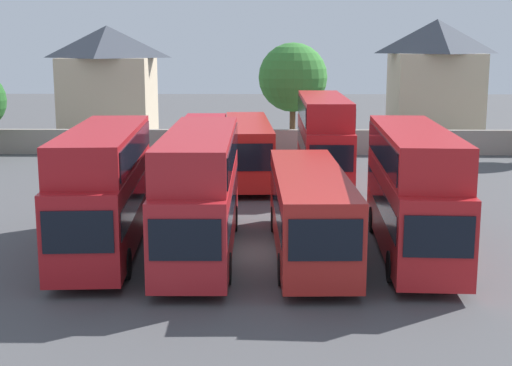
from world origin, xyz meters
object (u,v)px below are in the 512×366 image
Objects in this scene: bus_3 at (309,208)px; bus_4 at (413,185)px; house_terrace_left at (108,81)px; bus_1 at (104,184)px; bus_5 at (202,147)px; tree_right_of_lot at (293,78)px; bus_7 at (323,134)px; house_terrace_centre at (435,78)px; bus_6 at (248,147)px; bus_2 at (200,186)px.

bus_4 is at bearing 91.20° from bus_3.
bus_1 is at bearing -78.09° from house_terrace_left.
bus_5 is 14.47m from tree_right_of_lot.
bus_7 is at bearing 88.79° from bus_5.
bus_3 is (7.87, -0.29, -0.84)m from bus_1.
bus_6 is at bearing -127.96° from house_terrace_centre.
tree_right_of_lot is at bearing -173.81° from bus_7.
bus_3 is at bearing 6.87° from bus_6.
bus_1 is at bearing -93.82° from bus_3.
bus_2 is at bearing -8.60° from bus_6.
bus_2 is 0.96× the size of bus_6.
bus_3 is 28.32m from tree_right_of_lot.
house_terrace_left is (-19.20, 35.13, 2.09)m from bus_4.
bus_2 is 1.04× the size of bus_5.
bus_1 is at bearing -87.73° from bus_4.
bus_7 is 1.21× the size of house_terrace_left.
bus_4 is at bearing 30.43° from bus_5.
bus_5 is at bearing -89.61° from bus_7.
house_terrace_left is (-7.39, 35.05, 2.10)m from bus_1.
house_terrace_centre reaches higher than bus_1.
bus_6 is at bearing -57.97° from house_terrace_left.
house_terrace_left is (-11.09, 35.21, 2.14)m from bus_2.
bus_1 is 29.10m from tree_right_of_lot.
house_terrace_centre reaches higher than bus_2.
bus_5 is 1.37× the size of tree_right_of_lot.
bus_7 is (7.12, 0.05, 0.81)m from bus_5.
bus_7 reaches higher than bus_5.
tree_right_of_lot is at bearing 154.31° from bus_5.
house_terrace_left reaches higher than bus_4.
bus_5 is 2.70m from bus_6.
bus_5 is 1.11× the size of house_terrace_centre.
tree_right_of_lot is at bearing 159.83° from bus_1.
bus_7 is 1.42× the size of tree_right_of_lot.
bus_5 is (-9.41, 15.07, -0.76)m from bus_4.
bus_5 is at bearing -91.42° from bus_6.
house_terrace_centre reaches higher than house_terrace_left.
bus_3 is at bearing -90.55° from tree_right_of_lot.
bus_7 is at bearing 143.80° from bus_1.
house_terrace_centre is (15.23, 19.52, 3.08)m from bus_6.
bus_3 is 1.04× the size of bus_4.
bus_2 is at bearing -86.75° from bus_4.
bus_6 is 1.05× the size of bus_7.
house_terrace_left reaches higher than bus_6.
bus_7 reaches higher than bus_2.
house_terrace_left is 0.95× the size of house_terrace_centre.
bus_4 reaches higher than bus_6.
bus_2 is at bearing -93.40° from bus_3.
house_terrace_centre is at bearing 145.71° from bus_1.
bus_1 is 1.35× the size of tree_right_of_lot.
bus_5 is at bearing -63.99° from house_terrace_left.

